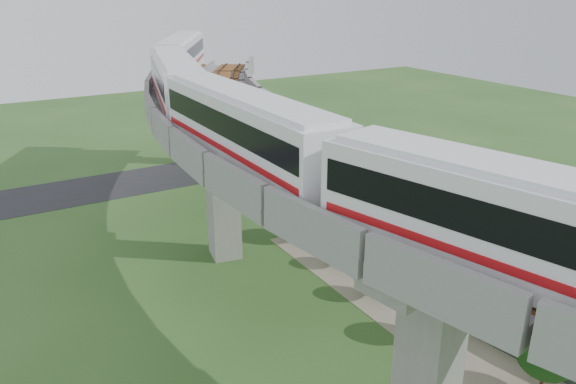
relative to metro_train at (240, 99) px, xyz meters
name	(u,v)px	position (x,y,z in m)	size (l,w,h in m)	color
ground	(285,328)	(-0.72, -6.66, -12.31)	(160.00, 160.00, 0.00)	#2D5120
dirt_lot	(479,282)	(13.28, -8.66, -12.29)	(18.00, 26.00, 0.04)	gray
asphalt_road	(138,181)	(-0.72, 23.34, -12.29)	(60.00, 8.00, 0.03)	#232326
viaduct	(344,171)	(3.12, -6.66, -3.26)	(19.58, 73.98, 11.40)	#99968E
metro_train	(240,99)	(0.00, 0.00, 0.00)	(13.82, 60.93, 3.64)	white
fence	(412,275)	(9.03, -6.66, -11.56)	(3.87, 38.73, 1.50)	#2D382D
tree_0	(267,170)	(9.57, 14.49, -10.26)	(2.06, 2.06, 2.93)	#382314
tree_1	(279,176)	(9.35, 11.85, -10.07)	(2.70, 2.70, 3.39)	#382314
tree_2	(306,212)	(6.80, 3.03, -10.00)	(3.09, 3.09, 3.62)	#382314
tree_3	(341,246)	(6.60, -1.96, -10.80)	(1.91, 1.91, 2.33)	#382314
tree_4	(377,273)	(6.10, -6.59, -10.63)	(2.05, 2.05, 2.56)	#382314
tree_5	(441,303)	(6.24, -11.91, -9.97)	(2.32, 2.32, 3.33)	#382314
tree_6	(547,355)	(7.21, -17.91, -9.94)	(2.84, 2.84, 3.57)	#382314
car_white	(528,306)	(12.63, -12.93, -11.68)	(1.38, 3.43, 1.17)	white
car_red	(486,246)	(16.93, -5.98, -11.64)	(1.33, 3.82, 1.26)	#A8140F
car_dark	(396,221)	(14.26, 1.08, -11.71)	(1.57, 3.87, 1.12)	black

